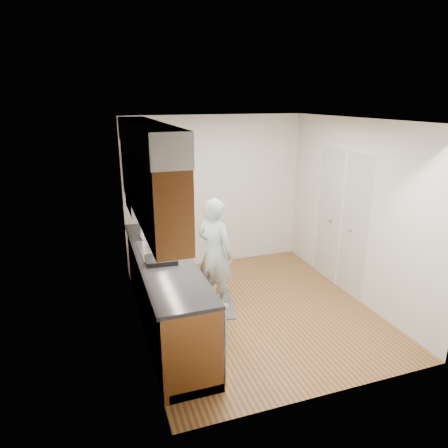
{
  "coord_description": "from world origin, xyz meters",
  "views": [
    {
      "loc": [
        -1.95,
        -4.45,
        2.74
      ],
      "look_at": [
        -0.35,
        0.25,
        1.17
      ],
      "focal_mm": 32.0,
      "sensor_mm": 36.0,
      "label": 1
    }
  ],
  "objects_px": {
    "person": "(215,246)",
    "soap_bottle_b": "(161,227)",
    "dish_rack": "(161,260)",
    "soap_bottle_a": "(143,230)",
    "steel_can": "(157,234)"
  },
  "relations": [
    {
      "from": "soap_bottle_a",
      "to": "steel_can",
      "type": "distance_m",
      "value": 0.2
    },
    {
      "from": "soap_bottle_a",
      "to": "steel_can",
      "type": "height_order",
      "value": "soap_bottle_a"
    },
    {
      "from": "soap_bottle_a",
      "to": "person",
      "type": "bearing_deg",
      "value": -26.28
    },
    {
      "from": "person",
      "to": "soap_bottle_a",
      "type": "bearing_deg",
      "value": 28.79
    },
    {
      "from": "soap_bottle_b",
      "to": "dish_rack",
      "type": "relative_size",
      "value": 0.55
    },
    {
      "from": "soap_bottle_a",
      "to": "steel_can",
      "type": "relative_size",
      "value": 1.85
    },
    {
      "from": "soap_bottle_a",
      "to": "soap_bottle_b",
      "type": "xyz_separation_m",
      "value": [
        0.26,
        0.15,
        -0.02
      ]
    },
    {
      "from": "steel_can",
      "to": "dish_rack",
      "type": "relative_size",
      "value": 0.37
    },
    {
      "from": "soap_bottle_b",
      "to": "dish_rack",
      "type": "distance_m",
      "value": 1.04
    },
    {
      "from": "steel_can",
      "to": "dish_rack",
      "type": "xyz_separation_m",
      "value": [
        -0.1,
        -0.8,
        -0.04
      ]
    },
    {
      "from": "soap_bottle_a",
      "to": "soap_bottle_b",
      "type": "relative_size",
      "value": 1.24
    },
    {
      "from": "steel_can",
      "to": "soap_bottle_a",
      "type": "bearing_deg",
      "value": 155.53
    },
    {
      "from": "soap_bottle_b",
      "to": "steel_can",
      "type": "relative_size",
      "value": 1.49
    },
    {
      "from": "person",
      "to": "soap_bottle_b",
      "type": "relative_size",
      "value": 8.84
    },
    {
      "from": "steel_can",
      "to": "dish_rack",
      "type": "distance_m",
      "value": 0.8
    }
  ]
}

